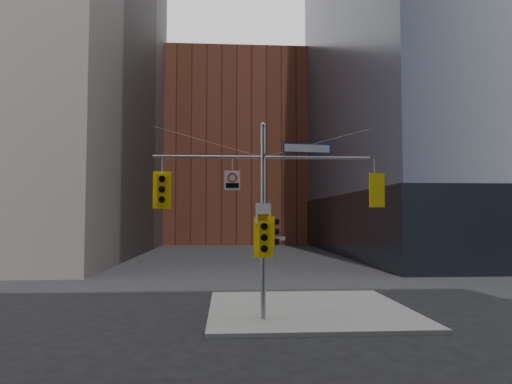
{
  "coord_description": "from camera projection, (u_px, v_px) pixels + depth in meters",
  "views": [
    {
      "loc": [
        -1.32,
        -14.57,
        3.81
      ],
      "look_at": [
        -0.26,
        2.0,
        4.73
      ],
      "focal_mm": 32.0,
      "sensor_mm": 36.0,
      "label": 1
    }
  ],
  "objects": [
    {
      "name": "regulatory_sign_arm",
      "position": [
        232.0,
        180.0,
        16.57
      ],
      "size": [
        0.57,
        0.09,
        0.71
      ],
      "rotation": [
        0.0,
        0.0,
        0.07
      ],
      "color": "silver",
      "rests_on": "ground"
    },
    {
      "name": "podium_ne",
      "position": [
        504.0,
        225.0,
        48.23
      ],
      "size": [
        36.4,
        36.4,
        6.0
      ],
      "primitive_type": "cube",
      "color": "black",
      "rests_on": "ground"
    },
    {
      "name": "sidewalk_corner",
      "position": [
        308.0,
        309.0,
        18.51
      ],
      "size": [
        8.0,
        8.0,
        0.15
      ],
      "primitive_type": "cube",
      "color": "gray",
      "rests_on": "ground"
    },
    {
      "name": "traffic_light_pole_side",
      "position": [
        272.0,
        232.0,
        16.59
      ],
      "size": [
        0.44,
        0.37,
        1.13
      ],
      "rotation": [
        0.0,
        0.0,
        1.55
      ],
      "color": "yellow",
      "rests_on": "ground"
    },
    {
      "name": "traffic_light_east_arm",
      "position": [
        375.0,
        190.0,
        16.91
      ],
      "size": [
        0.6,
        0.52,
        1.26
      ],
      "rotation": [
        0.0,
        0.0,
        3.3
      ],
      "color": "yellow",
      "rests_on": "ground"
    },
    {
      "name": "traffic_light_west_arm",
      "position": [
        162.0,
        190.0,
        16.42
      ],
      "size": [
        0.65,
        0.55,
        1.36
      ],
      "rotation": [
        0.0,
        0.0,
        0.12
      ],
      "color": "yellow",
      "rests_on": "ground"
    },
    {
      "name": "ground",
      "position": [
        268.0,
        338.0,
        14.39
      ],
      "size": [
        160.0,
        160.0,
        0.0
      ],
      "primitive_type": "plane",
      "color": "black",
      "rests_on": "ground"
    },
    {
      "name": "signal_assembly",
      "position": [
        263.0,
        200.0,
        16.62
      ],
      "size": [
        8.0,
        0.8,
        7.3
      ],
      "color": "gray",
      "rests_on": "ground"
    },
    {
      "name": "regulatory_sign_pole",
      "position": [
        263.0,
        214.0,
        16.48
      ],
      "size": [
        0.56,
        0.09,
        0.73
      ],
      "rotation": [
        0.0,
        0.0,
        0.11
      ],
      "color": "silver",
      "rests_on": "ground"
    },
    {
      "name": "street_blade_ew",
      "position": [
        275.0,
        238.0,
        16.58
      ],
      "size": [
        0.71,
        0.04,
        0.14
      ],
      "rotation": [
        0.0,
        0.0,
        0.02
      ],
      "color": "silver",
      "rests_on": "ground"
    },
    {
      "name": "street_sign_blade",
      "position": [
        307.0,
        148.0,
        16.84
      ],
      "size": [
        1.84,
        0.3,
        0.36
      ],
      "rotation": [
        0.0,
        0.0,
        0.14
      ],
      "color": "navy",
      "rests_on": "ground"
    },
    {
      "name": "traffic_light_pole_front",
      "position": [
        264.0,
        237.0,
        16.28
      ],
      "size": [
        0.69,
        0.54,
        1.45
      ],
      "rotation": [
        0.0,
        0.0,
        -0.01
      ],
      "color": "yellow",
      "rests_on": "ground"
    },
    {
      "name": "brick_midrise",
      "position": [
        235.0,
        153.0,
        72.96
      ],
      "size": [
        26.0,
        20.0,
        28.0
      ],
      "primitive_type": "cube",
      "color": "brown",
      "rests_on": "ground"
    },
    {
      "name": "street_blade_ns",
      "position": [
        262.0,
        240.0,
        17.0
      ],
      "size": [
        0.04,
        0.73,
        0.15
      ],
      "rotation": [
        0.0,
        0.0,
        0.02
      ],
      "color": "#145926",
      "rests_on": "ground"
    }
  ]
}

